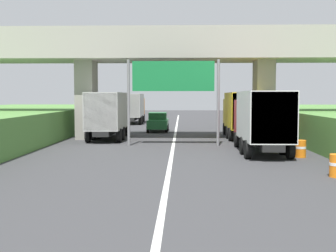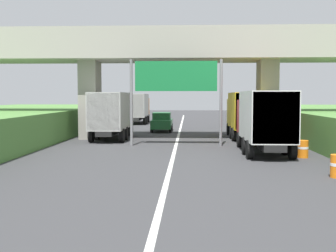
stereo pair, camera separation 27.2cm
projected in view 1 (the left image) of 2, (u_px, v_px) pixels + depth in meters
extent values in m
cube|color=white|center=(173.00, 150.00, 25.51)|extent=(0.20, 94.02, 0.01)
cube|color=#9E998E|center=(175.00, 53.00, 31.81)|extent=(40.00, 4.80, 1.10)
cube|color=#9E998E|center=(174.00, 34.00, 29.52)|extent=(40.00, 0.36, 1.10)
cube|color=#9E998E|center=(175.00, 42.00, 33.95)|extent=(40.00, 0.36, 1.10)
cube|color=gray|center=(87.00, 100.00, 32.26)|extent=(1.30, 2.20, 5.79)
cube|color=gray|center=(263.00, 100.00, 31.84)|extent=(1.30, 2.20, 5.79)
cylinder|color=slate|center=(129.00, 103.00, 27.53)|extent=(0.18, 0.18, 5.49)
cylinder|color=slate|center=(218.00, 103.00, 27.35)|extent=(0.18, 0.18, 5.49)
cube|color=#167238|center=(173.00, 76.00, 27.33)|extent=(5.20, 0.12, 1.90)
cube|color=white|center=(173.00, 76.00, 27.31)|extent=(4.89, 0.01, 1.67)
cube|color=black|center=(133.00, 118.00, 50.67)|extent=(1.10, 7.30, 0.36)
cube|color=orange|center=(135.00, 107.00, 53.18)|extent=(2.10, 2.10, 2.10)
cube|color=#2D3842|center=(136.00, 104.00, 54.17)|extent=(1.89, 0.06, 0.90)
cube|color=#B7B7B2|center=(132.00, 105.00, 49.52)|extent=(2.30, 5.20, 2.60)
cube|color=gray|center=(129.00, 106.00, 46.95)|extent=(2.21, 0.04, 2.50)
cylinder|color=black|center=(128.00, 118.00, 53.30)|extent=(0.30, 0.96, 0.96)
cylinder|color=black|center=(143.00, 118.00, 53.24)|extent=(0.30, 0.96, 0.96)
cylinder|color=black|center=(121.00, 120.00, 48.24)|extent=(0.30, 0.96, 0.96)
cylinder|color=black|center=(140.00, 120.00, 48.17)|extent=(0.30, 0.96, 0.96)
cylinder|color=black|center=(123.00, 120.00, 49.93)|extent=(0.30, 0.96, 0.96)
cylinder|color=black|center=(142.00, 120.00, 49.86)|extent=(0.30, 0.96, 0.96)
cube|color=black|center=(260.00, 141.00, 24.28)|extent=(1.10, 7.30, 0.36)
cube|color=red|center=(253.00, 117.00, 26.79)|extent=(2.10, 2.10, 2.10)
cube|color=#2D3842|center=(250.00, 111.00, 27.79)|extent=(1.89, 0.06, 0.90)
cube|color=silver|center=(264.00, 115.00, 23.14)|extent=(2.30, 5.20, 2.60)
cube|color=#A8A8A4|center=(274.00, 118.00, 20.56)|extent=(2.21, 0.04, 2.50)
cylinder|color=black|center=(237.00, 139.00, 26.92)|extent=(0.30, 0.96, 0.96)
cylinder|color=black|center=(268.00, 140.00, 26.86)|extent=(0.30, 0.96, 0.96)
cylinder|color=black|center=(248.00, 149.00, 21.86)|extent=(0.30, 0.96, 0.96)
cylinder|color=black|center=(290.00, 150.00, 21.79)|extent=(0.30, 0.96, 0.96)
cylinder|color=black|center=(243.00, 146.00, 23.54)|extent=(0.30, 0.96, 0.96)
cylinder|color=black|center=(283.00, 146.00, 23.47)|extent=(0.30, 0.96, 0.96)
cube|color=black|center=(241.00, 129.00, 32.99)|extent=(1.10, 7.30, 0.36)
cube|color=gold|center=(237.00, 112.00, 35.50)|extent=(2.10, 2.10, 2.10)
cube|color=#2D3842|center=(235.00, 108.00, 36.50)|extent=(1.89, 0.06, 0.90)
cube|color=gold|center=(243.00, 110.00, 31.85)|extent=(2.30, 5.20, 2.60)
cube|color=#A88D16|center=(249.00, 111.00, 29.27)|extent=(2.21, 0.04, 2.50)
cylinder|color=black|center=(225.00, 129.00, 35.63)|extent=(0.30, 0.96, 0.96)
cylinder|color=black|center=(249.00, 129.00, 35.57)|extent=(0.30, 0.96, 0.96)
cylinder|color=black|center=(231.00, 134.00, 30.57)|extent=(0.30, 0.96, 0.96)
cylinder|color=black|center=(261.00, 134.00, 30.50)|extent=(0.30, 0.96, 0.96)
cylinder|color=black|center=(228.00, 132.00, 32.25)|extent=(0.30, 0.96, 0.96)
cylinder|color=black|center=(257.00, 132.00, 32.18)|extent=(0.30, 0.96, 0.96)
cube|color=black|center=(110.00, 130.00, 32.09)|extent=(1.10, 7.30, 0.36)
cube|color=silver|center=(115.00, 112.00, 34.59)|extent=(2.10, 2.10, 2.10)
cube|color=#2D3842|center=(117.00, 108.00, 35.59)|extent=(1.89, 0.06, 0.90)
cube|color=#B7B7B2|center=(107.00, 111.00, 30.94)|extent=(2.30, 5.20, 2.60)
cube|color=gray|center=(100.00, 112.00, 28.36)|extent=(2.21, 0.04, 2.50)
cylinder|color=black|center=(103.00, 130.00, 34.72)|extent=(0.30, 0.96, 0.96)
cylinder|color=black|center=(127.00, 130.00, 34.66)|extent=(0.30, 0.96, 0.96)
cylinder|color=black|center=(88.00, 135.00, 29.66)|extent=(0.30, 0.96, 0.96)
cylinder|color=black|center=(119.00, 136.00, 29.59)|extent=(0.30, 0.96, 0.96)
cylinder|color=black|center=(93.00, 133.00, 31.34)|extent=(0.30, 0.96, 0.96)
cylinder|color=black|center=(122.00, 133.00, 31.28)|extent=(0.30, 0.96, 0.96)
cube|color=#236B38|center=(158.00, 124.00, 38.97)|extent=(1.76, 4.10, 0.76)
cube|color=#236B38|center=(158.00, 116.00, 38.77)|extent=(1.56, 1.90, 0.64)
cube|color=#2D3842|center=(157.00, 116.00, 37.85)|extent=(1.44, 0.06, 0.54)
cylinder|color=black|center=(150.00, 127.00, 40.29)|extent=(0.22, 0.64, 0.64)
cylinder|color=black|center=(168.00, 127.00, 40.23)|extent=(0.22, 0.64, 0.64)
cylinder|color=black|center=(148.00, 129.00, 37.75)|extent=(0.22, 0.64, 0.64)
cylinder|color=black|center=(167.00, 129.00, 37.70)|extent=(0.22, 0.64, 0.64)
cylinder|color=orange|center=(300.00, 149.00, 22.38)|extent=(0.56, 0.56, 0.90)
cylinder|color=white|center=(300.00, 147.00, 22.38)|extent=(0.57, 0.57, 0.12)
cylinder|color=orange|center=(277.00, 138.00, 27.86)|extent=(0.56, 0.56, 0.90)
cylinder|color=white|center=(277.00, 137.00, 27.85)|extent=(0.57, 0.57, 0.12)
cylinder|color=orange|center=(260.00, 132.00, 33.33)|extent=(0.56, 0.56, 0.90)
cylinder|color=white|center=(260.00, 131.00, 33.33)|extent=(0.57, 0.57, 0.12)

